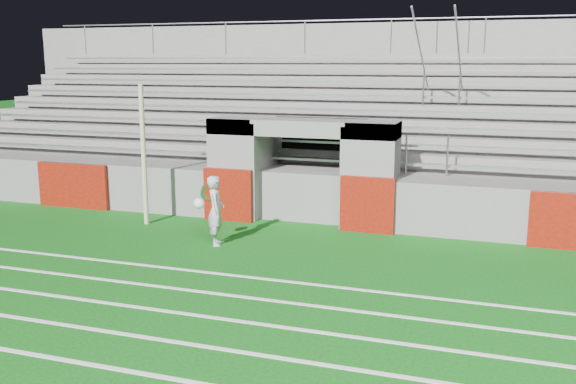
% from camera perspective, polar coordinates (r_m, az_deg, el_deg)
% --- Properties ---
extents(ground, '(90.00, 90.00, 0.00)m').
position_cam_1_polar(ground, '(13.27, -3.33, -6.08)').
color(ground, '#0D5211').
rests_on(ground, ground).
extents(field_post, '(0.12, 0.12, 3.48)m').
position_cam_1_polar(field_post, '(16.23, -12.71, 3.20)').
color(field_post, '#BBB58B').
rests_on(field_post, ground).
extents(field_markings, '(28.00, 8.09, 0.01)m').
position_cam_1_polar(field_markings, '(9.16, -15.50, -14.84)').
color(field_markings, white).
rests_on(field_markings, ground).
extents(stadium_structure, '(26.00, 8.48, 5.42)m').
position_cam_1_polar(stadium_structure, '(20.42, 5.03, 4.40)').
color(stadium_structure, slate).
rests_on(stadium_structure, ground).
extents(goalkeeper_with_ball, '(0.76, 0.67, 1.56)m').
position_cam_1_polar(goalkeeper_with_ball, '(14.26, -6.49, -1.62)').
color(goalkeeper_with_ball, '#B0B5BB').
rests_on(goalkeeper_with_ball, ground).
extents(hose_coil, '(0.60, 0.15, 0.60)m').
position_cam_1_polar(hose_coil, '(16.60, -6.87, -0.11)').
color(hose_coil, '#0C3F1C').
rests_on(hose_coil, ground).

